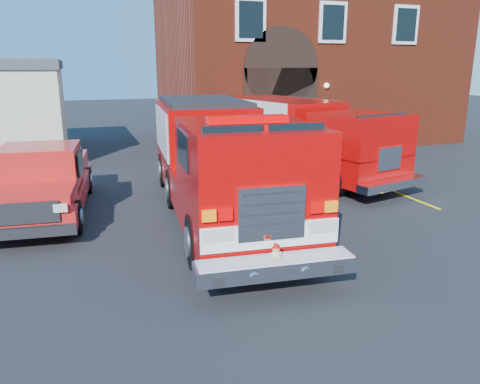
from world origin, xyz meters
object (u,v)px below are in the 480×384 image
object	(u,v)px
fire_station	(302,63)
fire_engine	(219,159)
secondary_truck	(302,135)
pickup_truck	(44,181)

from	to	relation	value
fire_station	fire_engine	xyz separation A→B (m)	(-8.80, -12.81, -2.64)
fire_engine	secondary_truck	bearing A→B (deg)	40.66
fire_engine	pickup_truck	world-z (taller)	fire_engine
fire_engine	fire_station	bearing A→B (deg)	55.53
fire_engine	secondary_truck	world-z (taller)	fire_engine
pickup_truck	secondary_truck	distance (m)	9.32
fire_station	pickup_truck	bearing A→B (deg)	-140.51
fire_station	pickup_truck	world-z (taller)	fire_station
pickup_truck	fire_station	bearing A→B (deg)	39.49
fire_station	secondary_truck	distance (m)	10.36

